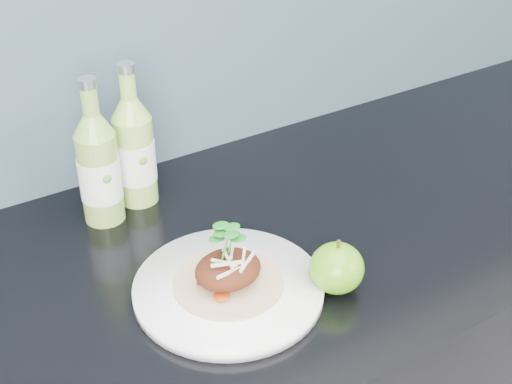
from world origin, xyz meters
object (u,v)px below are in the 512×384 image
green_apple (337,268)px  cider_bottle_left (99,168)px  dinner_plate (229,289)px  cider_bottle_right (135,151)px

green_apple → cider_bottle_left: (-0.20, 0.32, 0.05)m
dinner_plate → cider_bottle_left: bearing=106.0°
green_apple → cider_bottle_right: bearing=111.4°
green_apple → cider_bottle_left: cider_bottle_left is taller
cider_bottle_right → cider_bottle_left: bearing=174.5°
cider_bottle_right → dinner_plate: bearing=-111.6°
dinner_plate → cider_bottle_left: (-0.07, 0.25, 0.08)m
dinner_plate → green_apple: 0.15m
green_apple → cider_bottle_left: 0.38m
cider_bottle_left → cider_bottle_right: (0.07, 0.02, 0.00)m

